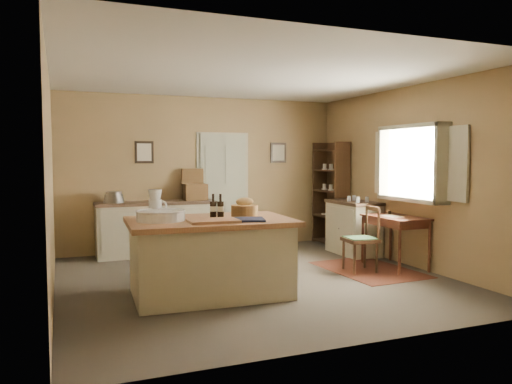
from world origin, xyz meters
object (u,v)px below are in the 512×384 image
sideboard (157,226)px  right_cabinet (354,227)px  writing_desk (395,222)px  shelving_unit (333,194)px  work_island (209,255)px  desk_chair (360,240)px

sideboard → right_cabinet: size_ratio=1.96×
sideboard → right_cabinet: bearing=-20.5°
writing_desk → shelving_unit: size_ratio=0.51×
work_island → shelving_unit: size_ratio=1.03×
writing_desk → sideboard: bearing=143.8°
sideboard → shelving_unit: bearing=-3.5°
sideboard → writing_desk: sideboard is taller
work_island → desk_chair: 2.37m
sideboard → desk_chair: bearing=-43.1°
work_island → sideboard: size_ratio=1.00×
sideboard → right_cabinet: sideboard is taller
work_island → writing_desk: work_island is taller
work_island → writing_desk: (2.97, 0.42, 0.19)m
work_island → right_cabinet: work_island is taller
writing_desk → desk_chair: desk_chair is taller
work_island → shelving_unit: shelving_unit is taller
writing_desk → work_island: bearing=-171.9°
sideboard → writing_desk: size_ratio=2.02×
writing_desk → desk_chair: (-0.63, -0.04, -0.22)m
desk_chair → sideboard: bearing=142.5°
writing_desk → right_cabinet: (-0.00, 1.11, -0.22)m
desk_chair → right_cabinet: 1.31m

